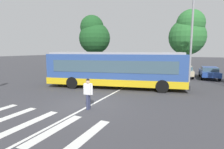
# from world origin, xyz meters

# --- Properties ---
(ground_plane) EXTENTS (160.00, 160.00, 0.00)m
(ground_plane) POSITION_xyz_m (0.00, 0.00, 0.00)
(ground_plane) COLOR #3D3D42
(city_transit_bus) EXTENTS (11.95, 5.06, 3.06)m
(city_transit_bus) POSITION_xyz_m (-0.40, 5.42, 1.59)
(city_transit_bus) COLOR black
(city_transit_bus) RESTS_ON ground_plane
(pedestrian_crossing_street) EXTENTS (0.58, 0.31, 1.72)m
(pedestrian_crossing_street) POSITION_xyz_m (0.59, -0.56, 0.97)
(pedestrian_crossing_street) COLOR #333856
(pedestrian_crossing_street) RESTS_ON ground_plane
(parked_car_black) EXTENTS (2.08, 4.60, 1.35)m
(parked_car_black) POSITION_xyz_m (-6.07, 14.77, 0.77)
(parked_car_black) COLOR black
(parked_car_black) RESTS_ON ground_plane
(parked_car_teal) EXTENTS (1.99, 4.56, 1.35)m
(parked_car_teal) POSITION_xyz_m (-3.33, 14.67, 0.77)
(parked_car_teal) COLOR black
(parked_car_teal) RESTS_ON ground_plane
(parked_car_white) EXTENTS (2.20, 4.64, 1.35)m
(parked_car_white) POSITION_xyz_m (-0.89, 14.19, 0.77)
(parked_car_white) COLOR black
(parked_car_white) RESTS_ON ground_plane
(parked_car_charcoal) EXTENTS (1.98, 4.55, 1.35)m
(parked_car_charcoal) POSITION_xyz_m (1.91, 14.47, 0.77)
(parked_car_charcoal) COLOR black
(parked_car_charcoal) RESTS_ON ground_plane
(parked_car_champagne) EXTENTS (2.22, 4.65, 1.35)m
(parked_car_champagne) POSITION_xyz_m (4.73, 14.39, 0.77)
(parked_car_champagne) COLOR black
(parked_car_champagne) RESTS_ON ground_plane
(parked_car_blue) EXTENTS (2.10, 4.61, 1.35)m
(parked_car_blue) POSITION_xyz_m (7.33, 14.37, 0.77)
(parked_car_blue) COLOR black
(parked_car_blue) RESTS_ON ground_plane
(twin_arm_street_lamp) EXTENTS (4.51, 0.32, 8.77)m
(twin_arm_street_lamp) POSITION_xyz_m (5.36, 11.08, 5.41)
(twin_arm_street_lamp) COLOR #939399
(twin_arm_street_lamp) RESTS_ON ground_plane
(background_tree_left) EXTENTS (5.01, 5.01, 8.73)m
(background_tree_left) POSITION_xyz_m (-9.30, 17.21, 5.61)
(background_tree_left) COLOR brown
(background_tree_left) RESTS_ON ground_plane
(background_tree_right) EXTENTS (4.84, 4.84, 8.47)m
(background_tree_right) POSITION_xyz_m (4.75, 17.92, 5.45)
(background_tree_right) COLOR brown
(background_tree_right) RESTS_ON ground_plane
(crosswalk_painted_stripes) EXTENTS (6.48, 3.30, 0.01)m
(crosswalk_painted_stripes) POSITION_xyz_m (-0.81, -3.32, 0.00)
(crosswalk_painted_stripes) COLOR silver
(crosswalk_painted_stripes) RESTS_ON ground_plane
(lane_center_line) EXTENTS (0.16, 24.00, 0.01)m
(lane_center_line) POSITION_xyz_m (0.31, 2.00, 0.00)
(lane_center_line) COLOR silver
(lane_center_line) RESTS_ON ground_plane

